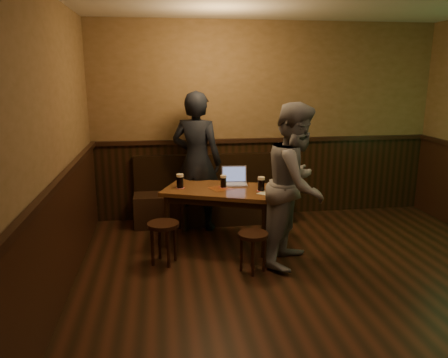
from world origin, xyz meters
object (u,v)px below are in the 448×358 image
bench (212,200)px  stool_right (253,241)px  pint_left (180,181)px  laptop (234,180)px  person_suit (197,161)px  pint_right (261,184)px  pub_table (221,196)px  pint_mid (223,181)px  stool_left (163,231)px  person_grey (296,185)px

bench → stool_right: 1.72m
pint_left → laptop: size_ratio=0.52×
laptop → person_suit: (-0.44, 0.45, 0.16)m
person_suit → pint_left: bearing=88.7°
stool_right → pint_left: 1.26m
pint_left → laptop: laptop is taller
stool_right → laptop: bearing=91.7°
pint_right → laptop: bearing=126.6°
pub_table → laptop: (0.20, 0.17, 0.15)m
bench → person_suit: bearing=-133.8°
stool_right → person_suit: person_suit is taller
person_suit → pub_table: bearing=135.2°
pint_left → pint_mid: pint_left is taller
stool_left → person_grey: person_grey is taller
person_suit → pint_mid: bearing=139.6°
pub_table → laptop: size_ratio=4.48×
stool_left → pint_left: size_ratio=2.69×
pint_left → person_suit: size_ratio=0.09×
bench → pub_table: (0.00, -0.86, 0.31)m
bench → pint_mid: bearing=-87.3°
bench → pint_left: bearing=-122.3°
bench → stool_right: bench is taller
pint_left → person_grey: bearing=-31.0°
pint_left → pint_mid: (0.53, -0.06, -0.01)m
stool_right → pint_right: (0.23, 0.66, 0.45)m
bench → pint_right: bench is taller
pub_table → pint_mid: pint_mid is taller
pub_table → person_grey: size_ratio=0.85×
person_grey → person_suit: bearing=71.3°
stool_left → pint_right: size_ratio=2.76×
bench → person_grey: (0.74, -1.51, 0.58)m
person_grey → laptop: bearing=67.1°
stool_right → pint_left: bearing=127.7°
stool_left → laptop: bearing=36.1°
stool_right → pint_mid: size_ratio=2.79×
bench → laptop: size_ratio=6.48×
pub_table → pint_left: (-0.49, 0.09, 0.18)m
pub_table → pint_right: size_ratio=8.83×
pub_table → pint_left: bearing=-168.7°
pint_left → pint_right: 0.99m
stool_left → pint_left: 0.75m
bench → pub_table: 0.92m
bench → stool_left: 1.53m
laptop → person_grey: bearing=-50.7°
pint_right → laptop: laptop is taller
pint_mid → person_grey: size_ratio=0.09×
bench → pint_mid: size_ratio=14.07×
pint_mid → person_suit: (-0.28, 0.58, 0.14)m
pub_table → pint_left: size_ratio=8.59×
stool_right → pint_left: size_ratio=2.46×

